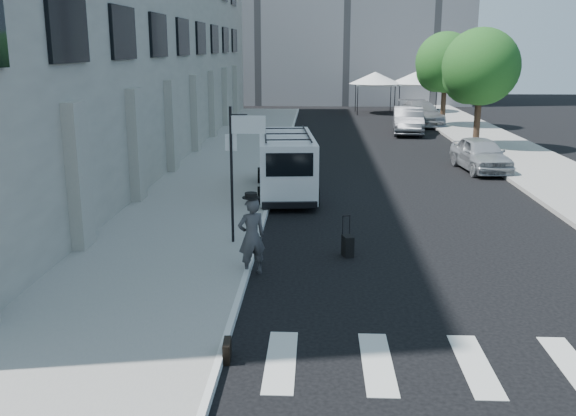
# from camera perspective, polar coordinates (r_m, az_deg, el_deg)

# --- Properties ---
(ground) EXTENTS (120.00, 120.00, 0.00)m
(ground) POSITION_cam_1_polar(r_m,az_deg,el_deg) (13.70, 4.29, -7.68)
(ground) COLOR black
(ground) RESTS_ON ground
(sidewalk_left) EXTENTS (4.50, 48.00, 0.15)m
(sidewalk_left) POSITION_cam_1_polar(r_m,az_deg,el_deg) (29.40, -4.89, 4.29)
(sidewalk_left) COLOR gray
(sidewalk_left) RESTS_ON ground
(sidewalk_right) EXTENTS (4.00, 56.00, 0.15)m
(sidewalk_right) POSITION_cam_1_polar(r_m,az_deg,el_deg) (34.42, 18.57, 5.05)
(sidewalk_right) COLOR gray
(sidewalk_right) RESTS_ON ground
(building_left) EXTENTS (10.00, 44.00, 12.00)m
(building_left) POSITION_cam_1_polar(r_m,az_deg,el_deg) (32.66, -17.82, 15.11)
(building_left) COLOR gray
(building_left) RESTS_ON ground
(sign_pole) EXTENTS (1.03, 0.07, 3.50)m
(sign_pole) POSITION_cam_1_polar(r_m,az_deg,el_deg) (16.22, -4.26, 5.48)
(sign_pole) COLOR black
(sign_pole) RESTS_ON sidewalk_left
(tree_near) EXTENTS (3.80, 3.83, 6.03)m
(tree_near) POSITION_cam_1_polar(r_m,az_deg,el_deg) (33.83, 16.53, 11.70)
(tree_near) COLOR black
(tree_near) RESTS_ON ground
(tree_far) EXTENTS (3.80, 3.83, 6.03)m
(tree_far) POSITION_cam_1_polar(r_m,az_deg,el_deg) (42.63, 13.66, 12.27)
(tree_far) COLOR black
(tree_far) RESTS_ON ground
(tent_left) EXTENTS (4.00, 4.00, 3.20)m
(tent_left) POSITION_cam_1_polar(r_m,az_deg,el_deg) (50.97, 7.76, 11.36)
(tent_left) COLOR black
(tent_left) RESTS_ON ground
(tent_right) EXTENTS (4.00, 4.00, 3.20)m
(tent_right) POSITION_cam_1_polar(r_m,az_deg,el_deg) (51.84, 11.30, 11.26)
(tent_right) COLOR black
(tent_right) RESTS_ON ground
(businessman) EXTENTS (0.78, 0.69, 1.80)m
(businessman) POSITION_cam_1_polar(r_m,az_deg,el_deg) (14.58, -3.26, -2.56)
(businessman) COLOR #403F42
(businessman) RESTS_ON ground
(briefcase) EXTENTS (0.15, 0.45, 0.34)m
(briefcase) POSITION_cam_1_polar(r_m,az_deg,el_deg) (10.99, -5.44, -12.50)
(briefcase) COLOR black
(briefcase) RESTS_ON ground
(suitcase) EXTENTS (0.32, 0.41, 1.02)m
(suitcase) POSITION_cam_1_polar(r_m,az_deg,el_deg) (16.06, 5.32, -3.36)
(suitcase) COLOR black
(suitcase) RESTS_ON ground
(cargo_van) EXTENTS (2.36, 5.72, 2.12)m
(cargo_van) POSITION_cam_1_polar(r_m,az_deg,el_deg) (22.47, -0.18, 3.95)
(cargo_van) COLOR white
(cargo_van) RESTS_ON ground
(parked_car_a) EXTENTS (2.07, 4.29, 1.41)m
(parked_car_a) POSITION_cam_1_polar(r_m,az_deg,el_deg) (28.15, 16.77, 4.60)
(parked_car_a) COLOR #9C9FA3
(parked_car_a) RESTS_ON ground
(parked_car_b) EXTENTS (2.14, 4.98, 1.60)m
(parked_car_b) POSITION_cam_1_polar(r_m,az_deg,el_deg) (39.35, 10.64, 7.66)
(parked_car_b) COLOR #4E5055
(parked_car_b) RESTS_ON ground
(parked_car_c) EXTENTS (2.74, 5.62, 1.58)m
(parked_car_c) POSITION_cam_1_polar(r_m,az_deg,el_deg) (43.90, 11.72, 8.25)
(parked_car_c) COLOR gray
(parked_car_c) RESTS_ON ground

